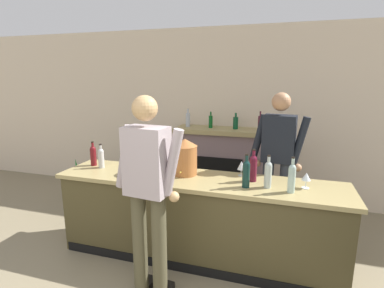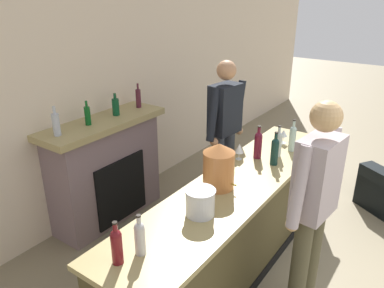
{
  "view_description": "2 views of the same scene",
  "coord_description": "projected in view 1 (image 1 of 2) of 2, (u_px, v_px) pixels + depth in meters",
  "views": [
    {
      "loc": [
        0.8,
        -0.49,
        1.98
      ],
      "look_at": [
        -0.18,
        2.68,
        1.24
      ],
      "focal_mm": 28.0,
      "sensor_mm": 36.0,
      "label": 1
    },
    {
      "loc": [
        -2.63,
        1.06,
        2.49
      ],
      "look_at": [
        -0.08,
        2.87,
        1.2
      ],
      "focal_mm": 35.0,
      "sensor_mm": 36.0,
      "label": 2
    }
  ],
  "objects": [
    {
      "name": "wine_bottle_merlot_tall",
      "position": [
        101.0,
        157.0,
        3.53
      ],
      "size": [
        0.07,
        0.07,
        0.29
      ],
      "color": "#B1AEAE",
      "rests_on": "bar_counter"
    },
    {
      "name": "wine_bottle_burgundy_dark",
      "position": [
        268.0,
        173.0,
        2.88
      ],
      "size": [
        0.07,
        0.07,
        0.33
      ],
      "color": "#A8B5AE",
      "rests_on": "bar_counter"
    },
    {
      "name": "ice_bucket_steel",
      "position": [
        144.0,
        165.0,
        3.31
      ],
      "size": [
        0.23,
        0.23,
        0.21
      ],
      "color": "silver",
      "rests_on": "bar_counter"
    },
    {
      "name": "copper_dispenser",
      "position": [
        185.0,
        157.0,
        3.27
      ],
      "size": [
        0.27,
        0.31,
        0.4
      ],
      "color": "#B36B37",
      "rests_on": "bar_counter"
    },
    {
      "name": "potted_plant_corner",
      "position": [
        87.0,
        185.0,
        4.93
      ],
      "size": [
        0.46,
        0.43,
        0.71
      ],
      "color": "#493D3B",
      "rests_on": "ground_plane"
    },
    {
      "name": "wine_glass_front_right",
      "position": [
        241.0,
        166.0,
        3.23
      ],
      "size": [
        0.09,
        0.09,
        0.17
      ],
      "color": "silver",
      "rests_on": "bar_counter"
    },
    {
      "name": "person_bartender",
      "position": [
        277.0,
        162.0,
        3.49
      ],
      "size": [
        0.66,
        0.34,
        1.82
      ],
      "color": "#383F4B",
      "rests_on": "ground_plane"
    },
    {
      "name": "person_customer",
      "position": [
        148.0,
        192.0,
        2.54
      ],
      "size": [
        0.66,
        0.33,
        1.84
      ],
      "color": "#4A452E",
      "rests_on": "ground_plane"
    },
    {
      "name": "wall_back_panel",
      "position": [
        232.0,
        116.0,
        4.83
      ],
      "size": [
        12.0,
        0.07,
        2.75
      ],
      "color": "beige",
      "rests_on": "ground_plane"
    },
    {
      "name": "wine_bottle_port_short",
      "position": [
        292.0,
        177.0,
        2.76
      ],
      "size": [
        0.07,
        0.07,
        0.34
      ],
      "color": "#9DB8AE",
      "rests_on": "bar_counter"
    },
    {
      "name": "bar_counter",
      "position": [
        197.0,
        219.0,
        3.28
      ],
      "size": [
        3.08,
        0.67,
        0.93
      ],
      "color": "#463D22",
      "rests_on": "ground_plane"
    },
    {
      "name": "wine_bottle_chardonnay_pale",
      "position": [
        246.0,
        173.0,
        2.89
      ],
      "size": [
        0.07,
        0.07,
        0.33
      ],
      "color": "#102C29",
      "rests_on": "bar_counter"
    },
    {
      "name": "wine_bottle_riesling_slim",
      "position": [
        93.0,
        155.0,
        3.62
      ],
      "size": [
        0.07,
        0.07,
        0.3
      ],
      "color": "maroon",
      "rests_on": "bar_counter"
    },
    {
      "name": "wine_glass_front_left",
      "position": [
        306.0,
        177.0,
        2.87
      ],
      "size": [
        0.09,
        0.09,
        0.16
      ],
      "color": "silver",
      "rests_on": "bar_counter"
    },
    {
      "name": "fireplace_stone",
      "position": [
        222.0,
        165.0,
        4.78
      ],
      "size": [
        1.46,
        0.52,
        1.49
      ],
      "color": "slate",
      "rests_on": "ground_plane"
    },
    {
      "name": "wine_bottle_cabernet_heavy",
      "position": [
        253.0,
        167.0,
        3.06
      ],
      "size": [
        0.08,
        0.08,
        0.34
      ],
      "color": "#591326",
      "rests_on": "bar_counter"
    }
  ]
}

